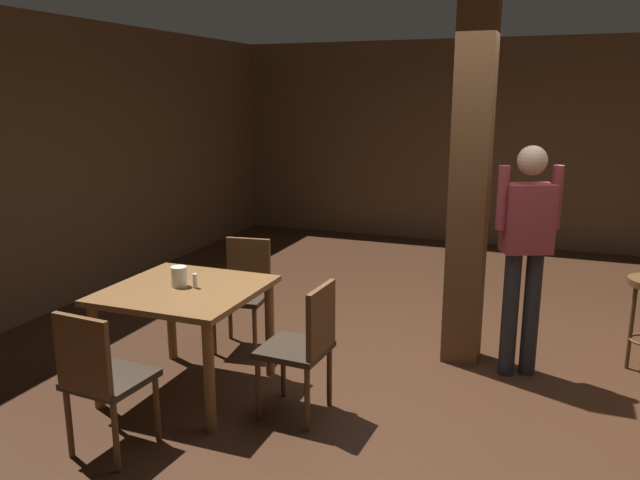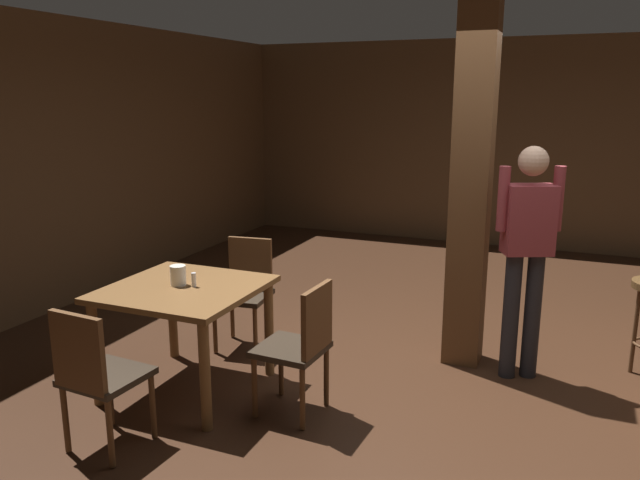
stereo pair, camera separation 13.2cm
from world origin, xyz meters
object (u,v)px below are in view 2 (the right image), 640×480
chair_north (246,287)px  dining_table (185,303)px  salt_shaker (194,280)px  standing_person (527,247)px  chair_east (301,343)px  napkin_cup (178,275)px  chair_south (96,373)px

chair_north → dining_table: bearing=-89.3°
salt_shaker → standing_person: 2.37m
salt_shaker → chair_east: bearing=-3.5°
chair_east → napkin_cup: napkin_cup is taller
chair_south → standing_person: bearing=42.9°
chair_south → salt_shaker: (0.07, 0.91, 0.31)m
chair_east → chair_north: (-0.92, 0.91, 0.00)m
chair_south → standing_person: standing_person is taller
chair_north → salt_shaker: 0.92m
chair_east → salt_shaker: 0.89m
napkin_cup → standing_person: bearing=26.7°
dining_table → standing_person: size_ratio=0.58×
dining_table → salt_shaker: 0.19m
chair_north → napkin_cup: size_ratio=6.36×
chair_south → napkin_cup: (-0.05, 0.90, 0.33)m
chair_south → salt_shaker: 0.96m
standing_person → dining_table: bearing=-152.5°
dining_table → standing_person: 2.47m
chair_south → salt_shaker: size_ratio=8.93×
chair_north → salt_shaker: bearing=-84.5°
chair_north → standing_person: 2.25m
dining_table → salt_shaker: bearing=15.1°
chair_east → chair_south: size_ratio=1.00×
salt_shaker → dining_table: bearing=-164.9°
dining_table → chair_north: size_ratio=1.13×
dining_table → chair_east: (0.91, -0.03, -0.14)m
napkin_cup → chair_east: bearing=-2.6°
chair_east → chair_south: same height
dining_table → chair_north: 0.89m
chair_north → napkin_cup: bearing=-92.6°
napkin_cup → salt_shaker: (0.12, 0.01, -0.02)m
chair_north → salt_shaker: chair_north is taller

